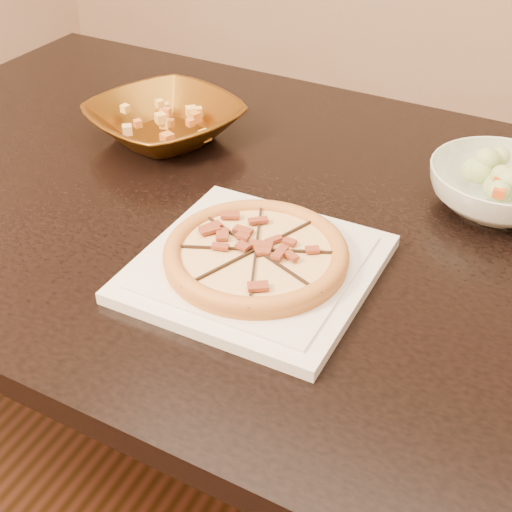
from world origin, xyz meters
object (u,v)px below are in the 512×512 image
Objects in this scene: dining_table at (235,239)px; plate at (256,267)px; pizza at (256,254)px; salad_bowl at (499,188)px; bronze_bowl at (165,122)px.

plate is at bearing -54.19° from dining_table.
pizza is 0.42m from salad_bowl.
dining_table is 0.27m from bronze_bowl.
plate is at bearing -129.10° from salad_bowl.
salad_bowl is at bearing 20.73° from dining_table.
bronze_bowl is at bearing 138.14° from pizza.
bronze_bowl is (-0.34, 0.30, 0.02)m from plate.
bronze_bowl is at bearing 138.14° from plate.
bronze_bowl is (-0.34, 0.30, -0.00)m from pizza.
dining_table is 0.44m from salad_bowl.
bronze_bowl is at bearing -177.61° from salad_bowl.
dining_table is at bearing -30.73° from bronze_bowl.
bronze_bowl reaches higher than pizza.
plate is 1.44× the size of salad_bowl.
pizza is (0.13, -0.18, 0.13)m from dining_table.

